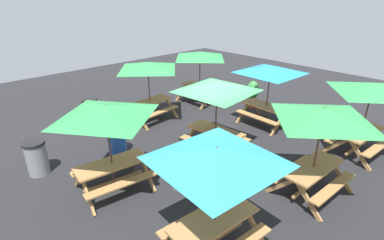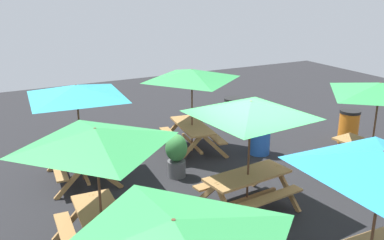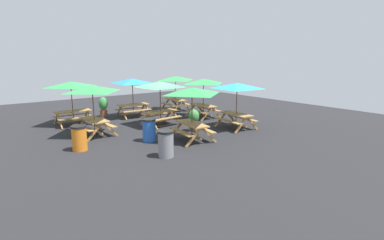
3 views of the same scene
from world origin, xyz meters
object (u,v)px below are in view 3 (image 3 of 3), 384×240
trash_bin_gray (166,144)px  potted_plant_0 (103,106)px  picnic_table_6 (132,84)px  trash_bin_blue (149,130)px  picnic_table_1 (192,95)px  trash_bin_orange (79,138)px  picnic_table_0 (175,81)px  picnic_table_7 (92,92)px  picnic_table_2 (237,89)px  picnic_table_4 (160,88)px  picnic_table_3 (71,88)px  potted_plant_1 (194,119)px  picnic_table_5 (203,84)px

trash_bin_gray → potted_plant_0: potted_plant_0 is taller
picnic_table_6 → trash_bin_gray: (7.43, -2.43, -1.49)m
trash_bin_blue → trash_bin_gray: bearing=-14.0°
picnic_table_1 → trash_bin_orange: (-1.51, -4.32, -1.49)m
picnic_table_6 → picnic_table_0: bearing=6.2°
picnic_table_0 → picnic_table_7: bearing=-60.2°
picnic_table_2 → trash_bin_blue: 4.93m
picnic_table_4 → picnic_table_7: (-0.05, -3.52, 0.00)m
picnic_table_0 → trash_bin_orange: picnic_table_0 is taller
picnic_table_1 → picnic_table_7: bearing=-130.0°
picnic_table_2 → trash_bin_orange: picnic_table_2 is taller
picnic_table_3 → potted_plant_1: 6.69m
picnic_table_2 → picnic_table_3: bearing=-128.3°
picnic_table_2 → potted_plant_1: size_ratio=2.65×
picnic_table_5 → potted_plant_0: 6.16m
picnic_table_2 → potted_plant_0: bearing=-144.4°
picnic_table_0 → trash_bin_blue: (5.51, -5.15, -1.49)m
trash_bin_blue → trash_bin_orange: bearing=-100.2°
picnic_table_5 → picnic_table_3: bearing=-109.1°
picnic_table_0 → picnic_table_1: (6.52, -3.60, 0.00)m
picnic_table_2 → trash_bin_gray: picnic_table_2 is taller
picnic_table_7 → picnic_table_2: bearing=59.5°
picnic_table_1 → picnic_table_5: size_ratio=1.00×
picnic_table_3 → potted_plant_0: 2.74m
picnic_table_2 → potted_plant_1: bearing=-108.6°
picnic_table_3 → picnic_table_4: same height
picnic_table_5 → picnic_table_7: size_ratio=1.00×
trash_bin_blue → potted_plant_1: potted_plant_1 is taller
picnic_table_4 → trash_bin_orange: (1.82, -4.78, -1.49)m
picnic_table_0 → picnic_table_4: 4.48m
picnic_table_5 → picnic_table_7: (0.14, -6.59, 0.00)m
picnic_table_4 → picnic_table_6: (-2.93, -0.11, 0.00)m
trash_bin_orange → trash_bin_gray: bearing=39.9°
picnic_table_2 → picnic_table_4: bearing=-133.3°
picnic_table_1 → trash_bin_gray: (1.17, -2.09, -1.49)m
picnic_table_0 → picnic_table_4: bearing=-40.0°
picnic_table_4 → trash_bin_orange: bearing=-164.9°
picnic_table_1 → picnic_table_2: 3.14m
picnic_table_3 → trash_bin_orange: size_ratio=2.38×
picnic_table_1 → trash_bin_gray: 2.82m
picnic_table_2 → picnic_table_6: 6.48m
trash_bin_gray → picnic_table_2: bearing=106.8°
trash_bin_gray → picnic_table_5: bearing=129.8°
picnic_table_5 → trash_bin_gray: picnic_table_5 is taller
picnic_table_3 → picnic_table_2: bearing=-42.9°
picnic_table_0 → potted_plant_0: 4.95m
picnic_table_0 → picnic_table_2: same height
picnic_table_2 → trash_bin_gray: (1.57, -5.20, -1.49)m
picnic_table_2 → potted_plant_0: 8.23m
picnic_table_2 → picnic_table_1: bearing=-78.2°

